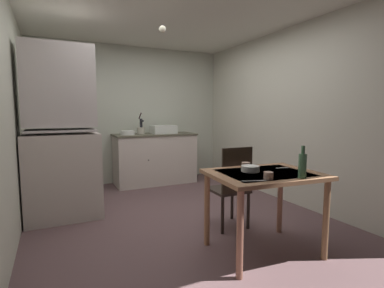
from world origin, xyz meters
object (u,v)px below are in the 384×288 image
hand_pump (141,125)px  chair_far_side (231,186)px  serving_bowl_wide (250,169)px  glass_bottle (302,165)px  sink_basin (163,129)px  teacup_mint (268,176)px  mixing_bowl_counter (128,133)px  dining_table (264,184)px  hutch_cabinet (61,139)px

hand_pump → chair_far_side: hand_pump is taller
serving_bowl_wide → glass_bottle: (0.23, -0.42, 0.09)m
sink_basin → teacup_mint: 3.30m
mixing_bowl_counter → glass_bottle: bearing=-77.9°
hand_pump → dining_table: size_ratio=0.37×
hand_pump → chair_far_side: 2.58m
chair_far_side → glass_bottle: 1.01m
mixing_bowl_counter → dining_table: 3.07m
dining_table → serving_bowl_wide: 0.19m
chair_far_side → hutch_cabinet: bearing=144.8°
mixing_bowl_counter → sink_basin: bearing=4.2°
mixing_bowl_counter → glass_bottle: 3.39m
hand_pump → glass_bottle: size_ratio=1.40×
mixing_bowl_counter → chair_far_side: 2.51m
chair_far_side → sink_basin: bearing=88.1°
hutch_cabinet → chair_far_side: (1.71, -1.21, -0.50)m
hand_pump → chair_far_side: size_ratio=0.41×
teacup_mint → sink_basin: bearing=85.3°
mixing_bowl_counter → teacup_mint: 3.26m
hutch_cabinet → sink_basin: 2.17m
glass_bottle → chair_far_side: bearing=96.4°
hutch_cabinet → dining_table: (1.67, -1.82, -0.34)m
hand_pump → hutch_cabinet: bearing=-137.2°
hand_pump → glass_bottle: bearing=-82.7°
chair_far_side → serving_bowl_wide: size_ratio=5.51×
hutch_cabinet → dining_table: 2.49m
hand_pump → serving_bowl_wide: size_ratio=2.26×
hutch_cabinet → serving_bowl_wide: hutch_cabinet is taller
hutch_cabinet → hand_pump: hutch_cabinet is taller
hutch_cabinet → mixing_bowl_counter: hutch_cabinet is taller
hand_pump → sink_basin: bearing=-6.2°
sink_basin → serving_bowl_wide: bearing=-94.0°
dining_table → chair_far_side: 0.64m
sink_basin → chair_far_side: (-0.08, -2.44, -0.51)m
hand_pump → glass_bottle: 3.45m
hutch_cabinet → teacup_mint: 2.56m
hutch_cabinet → mixing_bowl_counter: size_ratio=8.87×
chair_far_side → glass_bottle: size_ratio=3.42×
hutch_cabinet → serving_bowl_wide: (1.58, -1.72, -0.20)m
serving_bowl_wide → glass_bottle: glass_bottle is taller
chair_far_side → serving_bowl_wide: chair_far_side is taller
mixing_bowl_counter → hutch_cabinet: bearing=-133.1°
dining_table → teacup_mint: bearing=-122.8°
teacup_mint → glass_bottle: glass_bottle is taller
hand_pump → chair_far_side: (0.34, -2.48, -0.60)m
hand_pump → serving_bowl_wide: (0.21, -3.00, -0.30)m
hand_pump → mixing_bowl_counter: size_ratio=1.62×
sink_basin → chair_far_side: 2.49m
mixing_bowl_counter → dining_table: mixing_bowl_counter is taller
chair_far_side → serving_bowl_wide: 0.61m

